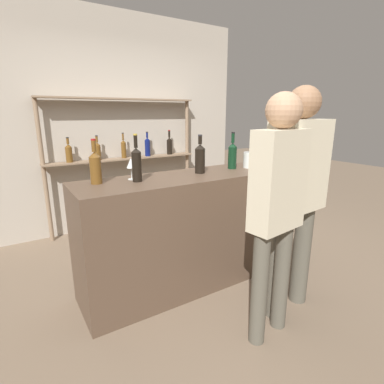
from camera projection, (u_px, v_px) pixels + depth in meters
name	position (u px, v px, depth m)	size (l,w,h in m)	color
ground_plane	(192.00, 280.00, 2.86)	(16.00, 16.00, 0.00)	#7A6651
bar_counter	(192.00, 230.00, 2.73)	(2.02, 0.57, 1.02)	brown
back_wall	(118.00, 124.00, 4.05)	(3.62, 0.12, 2.80)	#B2A899
back_shelf	(123.00, 144.00, 3.96)	(2.03, 0.18, 1.73)	#897056
counter_bottle_0	(95.00, 167.00, 2.25)	(0.09, 0.09, 0.34)	brown
counter_bottle_1	(232.00, 155.00, 2.86)	(0.08, 0.08, 0.35)	black
counter_bottle_2	(137.00, 164.00, 2.32)	(0.07, 0.07, 0.37)	black
counter_bottle_3	(200.00, 158.00, 2.65)	(0.09, 0.09, 0.34)	black
wine_glass	(131.00, 164.00, 2.39)	(0.07, 0.07, 0.18)	silver
cork_jar	(250.00, 160.00, 2.93)	(0.13, 0.13, 0.15)	silver
customer_center	(277.00, 201.00, 1.92)	(0.41, 0.22, 1.67)	#575347
customer_right	(296.00, 188.00, 2.21)	(0.51, 0.26, 1.73)	#575347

